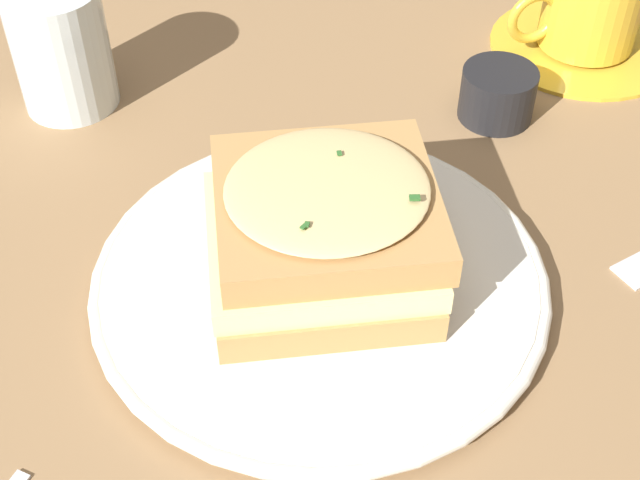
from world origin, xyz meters
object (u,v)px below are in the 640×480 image
at_px(teacup_with_saucer, 588,18).
at_px(dinner_plate, 320,280).
at_px(condiment_pot, 498,94).
at_px(sandwich, 323,232).
at_px(water_glass, 61,49).

bearing_deg(teacup_with_saucer, dinner_plate, 34.72).
relative_size(teacup_with_saucer, condiment_pot, 2.74).
bearing_deg(dinner_plate, sandwich, -133.18).
relative_size(dinner_plate, sandwich, 1.99).
bearing_deg(condiment_pot, teacup_with_saucer, -142.78).
distance_m(dinner_plate, sandwich, 0.04).
height_order(dinner_plate, condiment_pot, condiment_pot).
bearing_deg(teacup_with_saucer, sandwich, 34.66).
relative_size(dinner_plate, condiment_pot, 4.98).
distance_m(teacup_with_saucer, condiment_pot, 0.12).
distance_m(sandwich, teacup_with_saucer, 0.34).
distance_m(dinner_plate, condiment_pot, 0.22).
bearing_deg(water_glass, teacup_with_saucer, -179.91).
xyz_separation_m(dinner_plate, sandwich, (-0.00, -0.00, 0.04)).
bearing_deg(teacup_with_saucer, water_glass, -6.27).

